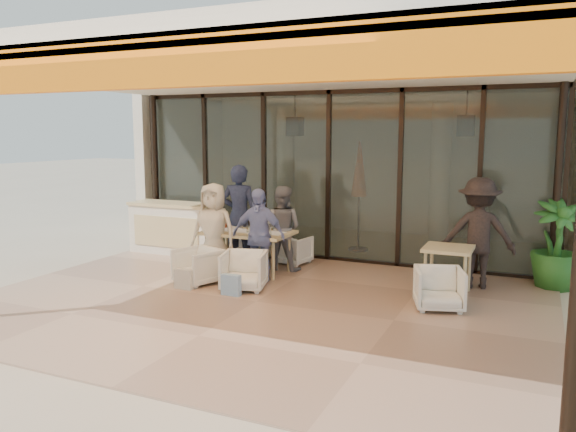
# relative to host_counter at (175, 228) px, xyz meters

# --- Properties ---
(ground) EXTENTS (70.00, 70.00, 0.00)m
(ground) POSITION_rel_host_counter_xyz_m (3.02, -2.30, -0.53)
(ground) COLOR #C6B293
(ground) RESTS_ON ground
(terrace_floor) EXTENTS (8.00, 6.00, 0.01)m
(terrace_floor) POSITION_rel_host_counter_xyz_m (3.02, -2.30, -0.53)
(terrace_floor) COLOR tan
(terrace_floor) RESTS_ON ground
(terrace_structure) EXTENTS (8.00, 6.00, 3.40)m
(terrace_structure) POSITION_rel_host_counter_xyz_m (3.02, -2.56, 2.72)
(terrace_structure) COLOR silver
(terrace_structure) RESTS_ON ground
(glass_storefront) EXTENTS (8.08, 0.10, 3.20)m
(glass_storefront) POSITION_rel_host_counter_xyz_m (3.02, 0.70, 1.07)
(glass_storefront) COLOR #9EADA3
(glass_storefront) RESTS_ON ground
(interior_block) EXTENTS (9.05, 3.62, 3.52)m
(interior_block) POSITION_rel_host_counter_xyz_m (3.02, 3.02, 1.70)
(interior_block) COLOR silver
(interior_block) RESTS_ON ground
(host_counter) EXTENTS (1.85, 0.65, 1.04)m
(host_counter) POSITION_rel_host_counter_xyz_m (0.00, 0.00, 0.00)
(host_counter) COLOR silver
(host_counter) RESTS_ON ground
(dining_table) EXTENTS (1.50, 0.90, 0.93)m
(dining_table) POSITION_rel_host_counter_xyz_m (2.11, -0.81, 0.16)
(dining_table) COLOR beige
(dining_table) RESTS_ON ground
(chair_far_left) EXTENTS (0.74, 0.71, 0.69)m
(chair_far_left) POSITION_rel_host_counter_xyz_m (1.69, 0.13, -0.18)
(chair_far_left) COLOR white
(chair_far_left) RESTS_ON ground
(chair_far_right) EXTENTS (0.66, 0.63, 0.59)m
(chair_far_right) POSITION_rel_host_counter_xyz_m (2.53, 0.13, -0.23)
(chair_far_right) COLOR white
(chair_far_right) RESTS_ON ground
(chair_near_left) EXTENTS (0.80, 0.78, 0.65)m
(chair_near_left) POSITION_rel_host_counter_xyz_m (1.69, -1.77, -0.21)
(chair_near_left) COLOR white
(chair_near_left) RESTS_ON ground
(chair_near_right) EXTENTS (0.80, 0.77, 0.67)m
(chair_near_right) POSITION_rel_host_counter_xyz_m (2.53, -1.77, -0.20)
(chair_near_right) COLOR white
(chair_near_right) RESTS_ON ground
(diner_navy) EXTENTS (0.75, 0.56, 1.86)m
(diner_navy) POSITION_rel_host_counter_xyz_m (1.69, -0.37, 0.40)
(diner_navy) COLOR #171B32
(diner_navy) RESTS_ON ground
(diner_grey) EXTENTS (0.78, 0.63, 1.51)m
(diner_grey) POSITION_rel_host_counter_xyz_m (2.53, -0.37, 0.22)
(diner_grey) COLOR slate
(diner_grey) RESTS_ON ground
(diner_cream) EXTENTS (0.83, 0.58, 1.60)m
(diner_cream) POSITION_rel_host_counter_xyz_m (1.69, -1.27, 0.27)
(diner_cream) COLOR beige
(diner_cream) RESTS_ON ground
(diner_periwinkle) EXTENTS (0.93, 0.43, 1.54)m
(diner_periwinkle) POSITION_rel_host_counter_xyz_m (2.53, -1.27, 0.24)
(diner_periwinkle) COLOR #6B79B2
(diner_periwinkle) RESTS_ON ground
(tote_bag_cream) EXTENTS (0.30, 0.10, 0.34)m
(tote_bag_cream) POSITION_rel_host_counter_xyz_m (1.69, -2.17, -0.36)
(tote_bag_cream) COLOR silver
(tote_bag_cream) RESTS_ON ground
(tote_bag_blue) EXTENTS (0.30, 0.10, 0.34)m
(tote_bag_blue) POSITION_rel_host_counter_xyz_m (2.53, -2.17, -0.36)
(tote_bag_blue) COLOR #99BFD8
(tote_bag_blue) RESTS_ON ground
(side_table) EXTENTS (0.70, 0.70, 0.74)m
(side_table) POSITION_rel_host_counter_xyz_m (5.46, -0.79, 0.11)
(side_table) COLOR beige
(side_table) RESTS_ON ground
(side_chair) EXTENTS (0.78, 0.76, 0.65)m
(side_chair) POSITION_rel_host_counter_xyz_m (5.46, -1.54, -0.21)
(side_chair) COLOR white
(side_chair) RESTS_ON ground
(standing_woman) EXTENTS (1.22, 0.82, 1.75)m
(standing_woman) POSITION_rel_host_counter_xyz_m (5.82, -0.19, 0.34)
(standing_woman) COLOR black
(standing_woman) RESTS_ON ground
(potted_palm) EXTENTS (1.04, 1.04, 1.40)m
(potted_palm) POSITION_rel_host_counter_xyz_m (6.94, 0.31, 0.17)
(potted_palm) COLOR #1E5919
(potted_palm) RESTS_ON ground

